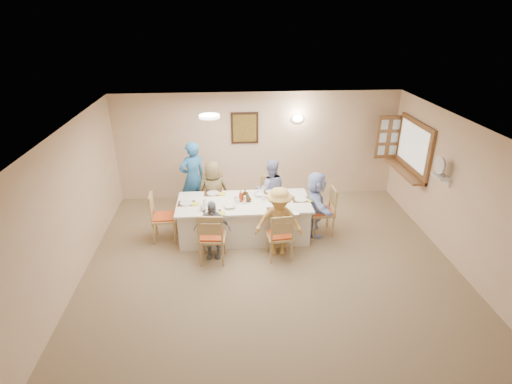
{
  "coord_description": "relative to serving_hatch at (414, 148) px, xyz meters",
  "views": [
    {
      "loc": [
        -0.71,
        -5.32,
        4.16
      ],
      "look_at": [
        -0.2,
        1.4,
        1.05
      ],
      "focal_mm": 28.0,
      "sensor_mm": 36.0,
      "label": 1
    }
  ],
  "objects": [
    {
      "name": "ceiling_light",
      "position": [
        -4.21,
        -0.9,
        0.97
      ],
      "size": [
        0.36,
        0.36,
        0.05
      ],
      "primitive_type": "cylinder",
      "color": "white",
      "rests_on": "room_walls"
    },
    {
      "name": "napkin_bl",
      "position": [
        -4.05,
        -0.43,
        -0.73
      ],
      "size": [
        0.14,
        0.14,
        0.01
      ],
      "primitive_type": "cube",
      "color": "yellow",
      "rests_on": "dining_table"
    },
    {
      "name": "chair_front_right",
      "position": [
        -3.03,
        -1.6,
        -1.03
      ],
      "size": [
        0.49,
        0.49,
        0.94
      ],
      "primitive_type": null,
      "rotation": [
        0.0,
        0.0,
        3.24
      ],
      "color": "tan",
      "rests_on": "ground"
    },
    {
      "name": "diner_front_right",
      "position": [
        -3.03,
        -1.48,
        -0.83
      ],
      "size": [
        0.96,
        0.67,
        1.33
      ],
      "primitive_type": "imported",
      "rotation": [
        0.0,
        0.0,
        -0.1
      ],
      "color": "#DDAA52",
      "rests_on": "ground"
    },
    {
      "name": "diner_back_right",
      "position": [
        -3.03,
        -0.12,
        -0.82
      ],
      "size": [
        0.66,
        0.52,
        1.35
      ],
      "primitive_type": "imported",
      "rotation": [
        0.0,
        0.0,
        3.14
      ],
      "color": "#8C92BF",
      "rests_on": "ground"
    },
    {
      "name": "condiment_brown",
      "position": [
        -3.6,
        -0.72,
        -0.63
      ],
      "size": [
        0.17,
        0.17,
        0.22
      ],
      "primitive_type": "imported",
      "rotation": [
        0.0,
        0.0,
        -0.38
      ],
      "color": "#3B270F",
      "rests_on": "dining_table"
    },
    {
      "name": "plate_re",
      "position": [
        -2.51,
        -0.8,
        -0.73
      ],
      "size": [
        0.25,
        0.25,
        0.02
      ],
      "primitive_type": "cylinder",
      "color": "white",
      "rests_on": "dining_table"
    },
    {
      "name": "wall_picture",
      "position": [
        -3.51,
        1.06,
        0.2
      ],
      "size": [
        0.62,
        0.05,
        0.72
      ],
      "color": "#3A2014",
      "rests_on": "room_walls"
    },
    {
      "name": "napkin_fr",
      "position": [
        -2.85,
        -1.27,
        -0.73
      ],
      "size": [
        0.15,
        0.15,
        0.01
      ],
      "primitive_type": "cube",
      "color": "yellow",
      "rests_on": "dining_table"
    },
    {
      "name": "room_walls",
      "position": [
        -3.21,
        -2.4,
        0.01
      ],
      "size": [
        7.0,
        7.0,
        7.0
      ],
      "color": "beige",
      "rests_on": "ground"
    },
    {
      "name": "teacup_a",
      "position": [
        -4.4,
        -1.11,
        -0.69
      ],
      "size": [
        0.19,
        0.19,
        0.1
      ],
      "primitive_type": "imported",
      "rotation": [
        0.0,
        0.0,
        -0.31
      ],
      "color": "white",
      "rests_on": "dining_table"
    },
    {
      "name": "condiment_malt",
      "position": [
        -3.54,
        -0.8,
        -0.67
      ],
      "size": [
        0.18,
        0.18,
        0.15
      ],
      "primitive_type": "imported",
      "rotation": [
        0.0,
        0.0,
        0.3
      ],
      "color": "#3B270F",
      "rests_on": "dining_table"
    },
    {
      "name": "fan_shelf",
      "position": [
        -0.08,
        -1.35,
        -0.1
      ],
      "size": [
        0.22,
        0.36,
        0.03
      ],
      "primitive_type": "cube",
      "color": "white",
      "rests_on": "room_walls"
    },
    {
      "name": "plate_br",
      "position": [
        -3.03,
        -0.38,
        -0.73
      ],
      "size": [
        0.25,
        0.25,
        0.02
      ],
      "primitive_type": "cylinder",
      "color": "white",
      "rests_on": "dining_table"
    },
    {
      "name": "napkin_le",
      "position": [
        -4.55,
        -0.85,
        -0.73
      ],
      "size": [
        0.13,
        0.13,
        0.01
      ],
      "primitive_type": "cube",
      "color": "yellow",
      "rests_on": "dining_table"
    },
    {
      "name": "bowl_b",
      "position": [
        -3.32,
        -0.57,
        -0.71
      ],
      "size": [
        0.28,
        0.28,
        0.06
      ],
      "primitive_type": "imported",
      "rotation": [
        0.0,
        0.0,
        0.2
      ],
      "color": "white",
      "rests_on": "dining_table"
    },
    {
      "name": "chair_back_left",
      "position": [
        -4.23,
        -0.0,
        -1.0
      ],
      "size": [
        0.52,
        0.52,
        0.99
      ],
      "primitive_type": null,
      "rotation": [
        0.0,
        0.0,
        0.1
      ],
      "color": "tan",
      "rests_on": "ground"
    },
    {
      "name": "placemat_re",
      "position": [
        -2.51,
        -0.8,
        -0.74
      ],
      "size": [
        0.34,
        0.26,
        0.01
      ],
      "primitive_type": "cube",
      "color": "#472B19",
      "rests_on": "dining_table"
    },
    {
      "name": "plate_fr",
      "position": [
        -3.03,
        -1.22,
        -0.73
      ],
      "size": [
        0.26,
        0.26,
        0.02
      ],
      "primitive_type": "cylinder",
      "color": "white",
      "rests_on": "dining_table"
    },
    {
      "name": "diner_right_end",
      "position": [
        -2.21,
        -0.8,
        -0.83
      ],
      "size": [
        1.24,
        0.4,
        1.33
      ],
      "primitive_type": "imported",
      "rotation": [
        0.0,
        0.0,
        1.57
      ],
      "color": "#B2C6FE",
      "rests_on": "ground"
    },
    {
      "name": "placemat_le",
      "position": [
        -4.73,
        -0.8,
        -0.74
      ],
      "size": [
        0.32,
        0.24,
        0.01
      ],
      "primitive_type": "cube",
      "color": "#472B19",
      "rests_on": "dining_table"
    },
    {
      "name": "wall_sconce",
      "position": [
        -2.31,
        1.04,
        0.4
      ],
      "size": [
        0.26,
        0.09,
        0.18
      ],
      "primitive_type": "ellipsoid",
      "color": "white",
      "rests_on": "room_walls"
    },
    {
      "name": "plate_fl",
      "position": [
        -4.23,
        -1.22,
        -0.73
      ],
      "size": [
        0.25,
        0.25,
        0.02
      ],
      "primitive_type": "cylinder",
      "color": "white",
      "rests_on": "dining_table"
    },
    {
      "name": "chair_front_left",
      "position": [
        -4.23,
        -1.6,
        -0.99
      ],
      "size": [
        0.53,
        0.53,
        1.01
      ],
      "primitive_type": null,
      "rotation": [
        0.0,
        0.0,
        3.05
      ],
      "color": "tan",
      "rests_on": "ground"
    },
    {
      "name": "placemat_br",
      "position": [
        -3.03,
        -0.38,
        -0.74
      ],
      "size": [
        0.34,
        0.25,
        0.01
      ],
      "primitive_type": "cube",
      "color": "#472B19",
      "rests_on": "dining_table"
    },
    {
      "name": "napkin_fl",
      "position": [
        -4.05,
        -1.27,
        -0.73
      ],
      "size": [
        0.13,
        0.13,
        0.01
      ],
      "primitive_type": "cube",
      "color": "yellow",
      "rests_on": "dining_table"
    },
    {
      "name": "condiment_ketchup",
      "position": [
        -3.69,
        -0.78,
        -0.63
      ],
      "size": [
        0.15,
        0.15,
        0.23
      ],
      "primitive_type": "imported",
      "rotation": [
        0.0,
        0.0,
        -0.38
      ],
      "color": "#AE320E",
      "rests_on": "dining_table"
    },
    {
      "name": "diner_back_left",
      "position": [
        -4.23,
        -0.12,
        -0.83
      ],
      "size": [
        0.78,
        0.62,
        1.34
      ],
      "primitive_type": "imported",
      "rotation": [
        0.0,
        0.0,
        3.29
      ],
      "color": "brown",
      "rests_on": "ground"
    },
    {
      "name": "placemat_fl",
      "position": [
        -4.23,
        -1.22,
        -0.74
      ],
      "size": [
        0.33,
        0.24,
        0.01
      ],
      "primitive_type": "cube",
      "color": "#472B19",
      "rests_on": "dining_table"
    },
    {
      "name": "hatch_sill",
      "position": [
        -0.12,
        0.0,
        -0.53
      ],
      "size": [
        0.3,
        1.5,
        0.05
      ],
      "primitive_type": "cube",
      "color": "brown",
      "rests_on": "room_walls"
    },
    {
      "name": "bowl_a",
      "position": [
        -3.9,
        -1.03,
        -0.71
      ],
      "size": [
        0.31,
        0.31,
        0.06
      ],
      "primitive_type": "imported",
      "rotation": [
        0.0,
        0.0,
        0.18
      ],
      "color": "white",
      "rests_on": "dining_table"
    },
    {
      "name": "placemat_fr",
      "position": [
        -3.03,
        -1.22,
        -0.74
      ],
      "size": [
        0.38,
        0.28,
        0.01
      ],
      "primitive_type": "cube",
      "color": "#472B19",
      "rests_on": "dining_table"
    },
    {
      "name": "desk_fan",
      "position": [
        -0.11,
        -1.35,
        0.05
      ],
      "size": [
        0.3,
        0.3,
        0.28
      ],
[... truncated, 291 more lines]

